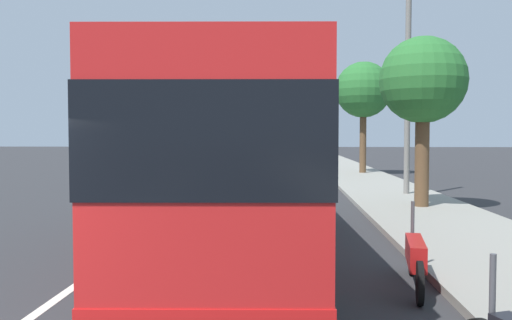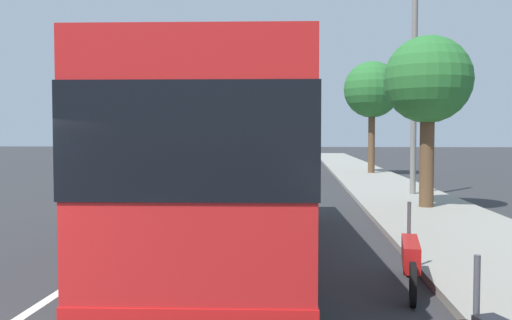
{
  "view_description": "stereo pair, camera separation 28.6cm",
  "coord_description": "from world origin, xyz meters",
  "px_view_note": "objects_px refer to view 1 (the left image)",
  "views": [
    {
      "loc": [
        -3.74,
        -3.28,
        2.34
      ],
      "look_at": [
        8.25,
        -2.6,
        1.8
      ],
      "focal_mm": 37.86,
      "sensor_mm": 36.0,
      "label": 1
    },
    {
      "loc": [
        -3.72,
        -3.56,
        2.34
      ],
      "look_at": [
        8.25,
        -2.6,
        1.8
      ],
      "focal_mm": 37.86,
      "sensor_mm": 36.0,
      "label": 2
    }
  ],
  "objects_px": {
    "roadside_tree_mid_block": "(423,82)",
    "utility_pole": "(408,98)",
    "coach_bus": "(232,157)",
    "car_side_street": "(206,157)",
    "roadside_tree_far_block": "(363,91)",
    "car_ahead_same_lane": "(258,167)",
    "motorcycle_mid_row": "(415,257)"
  },
  "relations": [
    {
      "from": "car_side_street",
      "to": "utility_pole",
      "type": "xyz_separation_m",
      "value": [
        -20.7,
        -10.83,
        3.05
      ]
    },
    {
      "from": "motorcycle_mid_row",
      "to": "car_ahead_same_lane",
      "type": "distance_m",
      "value": 19.52
    },
    {
      "from": "motorcycle_mid_row",
      "to": "utility_pole",
      "type": "xyz_separation_m",
      "value": [
        12.45,
        -2.59,
        3.29
      ]
    },
    {
      "from": "coach_bus",
      "to": "motorcycle_mid_row",
      "type": "distance_m",
      "value": 3.98
    },
    {
      "from": "coach_bus",
      "to": "car_ahead_same_lane",
      "type": "height_order",
      "value": "coach_bus"
    },
    {
      "from": "car_ahead_same_lane",
      "to": "coach_bus",
      "type": "bearing_deg",
      "value": 179.55
    },
    {
      "from": "utility_pole",
      "to": "motorcycle_mid_row",
      "type": "bearing_deg",
      "value": 168.25
    },
    {
      "from": "roadside_tree_mid_block",
      "to": "roadside_tree_far_block",
      "type": "distance_m",
      "value": 15.47
    },
    {
      "from": "motorcycle_mid_row",
      "to": "roadside_tree_far_block",
      "type": "relative_size",
      "value": 0.34
    },
    {
      "from": "car_side_street",
      "to": "utility_pole",
      "type": "distance_m",
      "value": 23.56
    },
    {
      "from": "coach_bus",
      "to": "roadside_tree_mid_block",
      "type": "height_order",
      "value": "roadside_tree_mid_block"
    },
    {
      "from": "coach_bus",
      "to": "car_side_street",
      "type": "relative_size",
      "value": 2.33
    },
    {
      "from": "roadside_tree_far_block",
      "to": "car_ahead_same_lane",
      "type": "bearing_deg",
      "value": 129.33
    },
    {
      "from": "car_ahead_same_lane",
      "to": "utility_pole",
      "type": "relative_size",
      "value": 0.62
    },
    {
      "from": "car_ahead_same_lane",
      "to": "roadside_tree_mid_block",
      "type": "height_order",
      "value": "roadside_tree_mid_block"
    },
    {
      "from": "coach_bus",
      "to": "motorcycle_mid_row",
      "type": "bearing_deg",
      "value": -128.17
    },
    {
      "from": "coach_bus",
      "to": "roadside_tree_mid_block",
      "type": "distance_m",
      "value": 8.66
    },
    {
      "from": "car_ahead_same_lane",
      "to": "roadside_tree_far_block",
      "type": "relative_size",
      "value": 0.7
    },
    {
      "from": "coach_bus",
      "to": "roadside_tree_far_block",
      "type": "distance_m",
      "value": 22.91
    },
    {
      "from": "roadside_tree_far_block",
      "to": "utility_pole",
      "type": "height_order",
      "value": "utility_pole"
    },
    {
      "from": "motorcycle_mid_row",
      "to": "roadside_tree_far_block",
      "type": "bearing_deg",
      "value": 3.02
    },
    {
      "from": "roadside_tree_mid_block",
      "to": "utility_pole",
      "type": "distance_m",
      "value": 3.76
    },
    {
      "from": "motorcycle_mid_row",
      "to": "utility_pole",
      "type": "relative_size",
      "value": 0.3
    },
    {
      "from": "coach_bus",
      "to": "car_ahead_same_lane",
      "type": "xyz_separation_m",
      "value": [
        17.07,
        0.41,
        -1.2
      ]
    },
    {
      "from": "roadside_tree_mid_block",
      "to": "roadside_tree_far_block",
      "type": "xyz_separation_m",
      "value": [
        15.43,
        -0.34,
        1.03
      ]
    },
    {
      "from": "car_ahead_same_lane",
      "to": "car_side_street",
      "type": "xyz_separation_m",
      "value": [
        13.93,
        4.8,
        -0.02
      ]
    },
    {
      "from": "motorcycle_mid_row",
      "to": "roadside_tree_far_block",
      "type": "height_order",
      "value": "roadside_tree_far_block"
    },
    {
      "from": "car_side_street",
      "to": "roadside_tree_mid_block",
      "type": "distance_m",
      "value": 26.79
    },
    {
      "from": "car_ahead_same_lane",
      "to": "roadside_tree_far_block",
      "type": "xyz_separation_m",
      "value": [
        4.93,
        -6.01,
        4.29
      ]
    },
    {
      "from": "car_ahead_same_lane",
      "to": "car_side_street",
      "type": "height_order",
      "value": "car_ahead_same_lane"
    },
    {
      "from": "car_side_street",
      "to": "roadside_tree_far_block",
      "type": "relative_size",
      "value": 0.7
    },
    {
      "from": "roadside_tree_far_block",
      "to": "utility_pole",
      "type": "relative_size",
      "value": 0.89
    }
  ]
}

